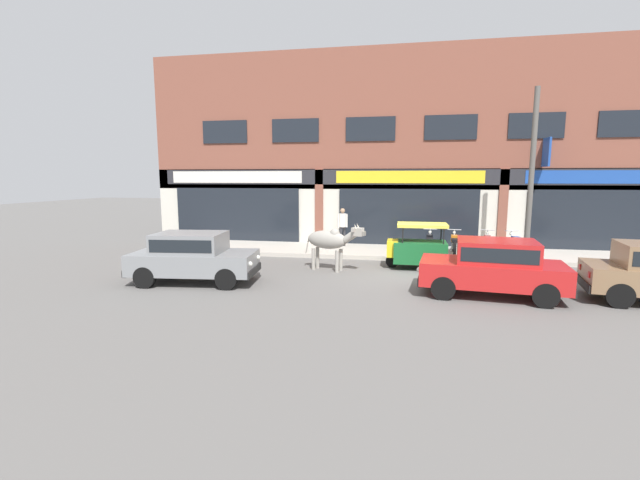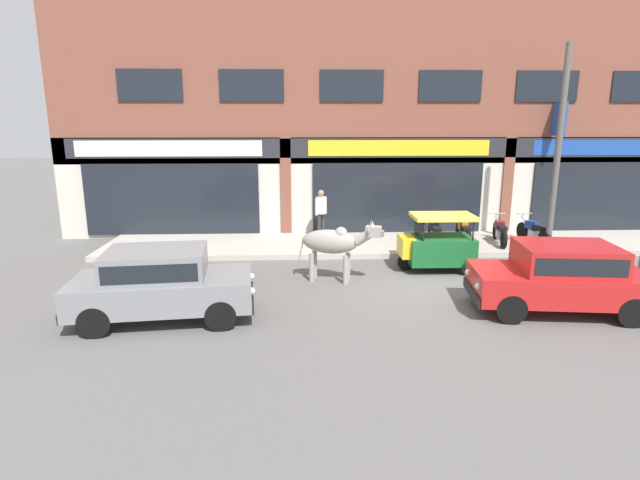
{
  "view_description": "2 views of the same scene",
  "coord_description": "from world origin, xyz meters",
  "px_view_note": "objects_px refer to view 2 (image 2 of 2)",
  "views": [
    {
      "loc": [
        -0.35,
        -13.41,
        3.03
      ],
      "look_at": [
        -3.02,
        1.0,
        0.88
      ],
      "focal_mm": 24.0,
      "sensor_mm": 36.0,
      "label": 1
    },
    {
      "loc": [
        -3.4,
        -11.77,
        3.91
      ],
      "look_at": [
        -2.85,
        1.0,
        0.87
      ],
      "focal_mm": 28.0,
      "sensor_mm": 36.0,
      "label": 2
    }
  ],
  "objects_px": {
    "motorcycle_2": "(500,231)",
    "motorcycle_1": "(463,232)",
    "motorcycle_0": "(435,233)",
    "pedestrian": "(321,209)",
    "car_0": "(562,275)",
    "motorcycle_3": "(533,232)",
    "auto_rickshaw": "(437,246)",
    "utility_pole": "(558,151)",
    "car_1": "(161,281)",
    "cow": "(334,242)"
  },
  "relations": [
    {
      "from": "car_1",
      "to": "pedestrian",
      "type": "xyz_separation_m",
      "value": [
        3.5,
        6.48,
        0.32
      ]
    },
    {
      "from": "auto_rickshaw",
      "to": "cow",
      "type": "bearing_deg",
      "value": -162.85
    },
    {
      "from": "car_1",
      "to": "auto_rickshaw",
      "type": "xyz_separation_m",
      "value": [
        6.47,
        3.2,
        -0.15
      ]
    },
    {
      "from": "auto_rickshaw",
      "to": "motorcycle_0",
      "type": "bearing_deg",
      "value": 76.27
    },
    {
      "from": "auto_rickshaw",
      "to": "pedestrian",
      "type": "xyz_separation_m",
      "value": [
        -2.97,
        3.28,
        0.48
      ]
    },
    {
      "from": "car_1",
      "to": "auto_rickshaw",
      "type": "height_order",
      "value": "auto_rickshaw"
    },
    {
      "from": "car_0",
      "to": "auto_rickshaw",
      "type": "height_order",
      "value": "auto_rickshaw"
    },
    {
      "from": "car_0",
      "to": "motorcycle_3",
      "type": "bearing_deg",
      "value": 70.21
    },
    {
      "from": "cow",
      "to": "motorcycle_3",
      "type": "xyz_separation_m",
      "value": [
        6.51,
        3.07,
        -0.46
      ]
    },
    {
      "from": "motorcycle_1",
      "to": "cow",
      "type": "bearing_deg",
      "value": -144.48
    },
    {
      "from": "motorcycle_0",
      "to": "auto_rickshaw",
      "type": "bearing_deg",
      "value": -103.73
    },
    {
      "from": "car_1",
      "to": "utility_pole",
      "type": "bearing_deg",
      "value": 24.39
    },
    {
      "from": "car_1",
      "to": "motorcycle_1",
      "type": "xyz_separation_m",
      "value": [
        7.91,
        5.38,
        -0.27
      ]
    },
    {
      "from": "cow",
      "to": "motorcycle_3",
      "type": "relative_size",
      "value": 1.15
    },
    {
      "from": "pedestrian",
      "to": "motorcycle_2",
      "type": "bearing_deg",
      "value": -10.12
    },
    {
      "from": "auto_rickshaw",
      "to": "motorcycle_2",
      "type": "distance_m",
      "value": 3.49
    },
    {
      "from": "motorcycle_0",
      "to": "utility_pole",
      "type": "bearing_deg",
      "value": -12.54
    },
    {
      "from": "motorcycle_0",
      "to": "motorcycle_3",
      "type": "xyz_separation_m",
      "value": [
        3.14,
        0.01,
        0.0
      ]
    },
    {
      "from": "pedestrian",
      "to": "utility_pole",
      "type": "relative_size",
      "value": 0.27
    },
    {
      "from": "motorcycle_0",
      "to": "pedestrian",
      "type": "bearing_deg",
      "value": 162.6
    },
    {
      "from": "motorcycle_0",
      "to": "utility_pole",
      "type": "xyz_separation_m",
      "value": [
        3.27,
        -0.73,
        2.56
      ]
    },
    {
      "from": "car_0",
      "to": "auto_rickshaw",
      "type": "xyz_separation_m",
      "value": [
        -1.76,
        3.13,
        -0.15
      ]
    },
    {
      "from": "motorcycle_1",
      "to": "motorcycle_2",
      "type": "relative_size",
      "value": 1.01
    },
    {
      "from": "motorcycle_0",
      "to": "motorcycle_3",
      "type": "distance_m",
      "value": 3.14
    },
    {
      "from": "car_1",
      "to": "pedestrian",
      "type": "bearing_deg",
      "value": 61.62
    },
    {
      "from": "cow",
      "to": "car_1",
      "type": "bearing_deg",
      "value": -147.37
    },
    {
      "from": "motorcycle_1",
      "to": "pedestrian",
      "type": "height_order",
      "value": "pedestrian"
    },
    {
      "from": "pedestrian",
      "to": "utility_pole",
      "type": "height_order",
      "value": "utility_pole"
    },
    {
      "from": "pedestrian",
      "to": "utility_pole",
      "type": "bearing_deg",
      "value": -15.08
    },
    {
      "from": "utility_pole",
      "to": "car_0",
      "type": "bearing_deg",
      "value": -114.02
    },
    {
      "from": "car_1",
      "to": "utility_pole",
      "type": "height_order",
      "value": "utility_pole"
    },
    {
      "from": "motorcycle_1",
      "to": "motorcycle_3",
      "type": "bearing_deg",
      "value": 0.41
    },
    {
      "from": "pedestrian",
      "to": "motorcycle_1",
      "type": "bearing_deg",
      "value": -13.98
    },
    {
      "from": "cow",
      "to": "pedestrian",
      "type": "height_order",
      "value": "pedestrian"
    },
    {
      "from": "car_0",
      "to": "motorcycle_2",
      "type": "relative_size",
      "value": 2.08
    },
    {
      "from": "motorcycle_3",
      "to": "car_0",
      "type": "bearing_deg",
      "value": -109.79
    },
    {
      "from": "cow",
      "to": "motorcycle_1",
      "type": "distance_m",
      "value": 5.28
    },
    {
      "from": "cow",
      "to": "motorcycle_1",
      "type": "relative_size",
      "value": 1.15
    },
    {
      "from": "auto_rickshaw",
      "to": "motorcycle_3",
      "type": "height_order",
      "value": "auto_rickshaw"
    },
    {
      "from": "motorcycle_0",
      "to": "motorcycle_2",
      "type": "xyz_separation_m",
      "value": [
        2.11,
        0.1,
        0.0
      ]
    },
    {
      "from": "car_0",
      "to": "utility_pole",
      "type": "height_order",
      "value": "utility_pole"
    },
    {
      "from": "auto_rickshaw",
      "to": "motorcycle_1",
      "type": "relative_size",
      "value": 1.1
    },
    {
      "from": "car_0",
      "to": "motorcycle_0",
      "type": "height_order",
      "value": "car_0"
    },
    {
      "from": "cow",
      "to": "utility_pole",
      "type": "relative_size",
      "value": 0.35
    },
    {
      "from": "auto_rickshaw",
      "to": "motorcycle_2",
      "type": "height_order",
      "value": "auto_rickshaw"
    },
    {
      "from": "motorcycle_2",
      "to": "motorcycle_1",
      "type": "bearing_deg",
      "value": -175.35
    },
    {
      "from": "motorcycle_1",
      "to": "motorcycle_3",
      "type": "xyz_separation_m",
      "value": [
        2.23,
        0.02,
        0.0
      ]
    },
    {
      "from": "car_1",
      "to": "motorcycle_3",
      "type": "xyz_separation_m",
      "value": [
        10.14,
        5.4,
        -0.27
      ]
    },
    {
      "from": "motorcycle_2",
      "to": "utility_pole",
      "type": "relative_size",
      "value": 0.3
    },
    {
      "from": "motorcycle_2",
      "to": "motorcycle_3",
      "type": "xyz_separation_m",
      "value": [
        1.03,
        -0.08,
        0.0
      ]
    }
  ]
}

